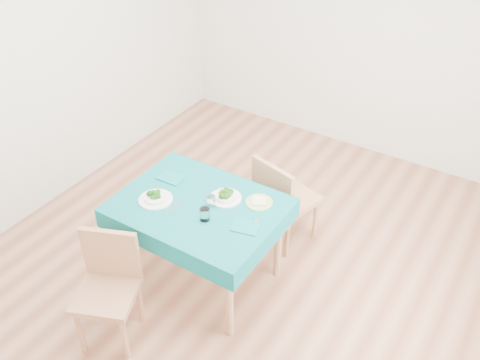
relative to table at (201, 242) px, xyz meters
The scene contains 16 objects.
room_shell 1.03m from the table, 62.52° to the left, with size 4.02×4.52×2.73m.
table is the anchor object (origin of this frame).
chair_near 0.85m from the table, 104.07° to the right, with size 0.40×0.44×1.01m, color #A6724E.
chair_far 0.88m from the table, 67.29° to the left, with size 0.44×0.48×1.09m, color #A6724E.
bowl_near 0.53m from the table, 156.33° to the right, with size 0.25×0.25×0.08m, color white, non-canonical shape.
bowl_far 0.47m from the table, 51.09° to the left, with size 0.24×0.24×0.07m, color white, non-canonical shape.
fork_near 0.55m from the table, 158.45° to the right, with size 0.02×0.18×0.00m, color silver.
knife_near 0.42m from the table, 135.97° to the right, with size 0.02×0.20×0.00m, color silver.
fork_far 0.41m from the table, 84.14° to the left, with size 0.02×0.16×0.00m, color silver.
knife_far 0.58m from the table, ahead, with size 0.02×0.22×0.00m, color silver.
napkin_near 0.56m from the table, 158.77° to the left, with size 0.20×0.14×0.01m, color #0D6D6F.
napkin_far 0.58m from the table, ahead, with size 0.19×0.13×0.01m, color #0D6D6F.
tumbler_center 0.43m from the table, 21.53° to the left, with size 0.07×0.07×0.08m, color white.
tumbler_side 0.46m from the table, 39.38° to the right, with size 0.07×0.07×0.09m, color white.
side_plate 0.59m from the table, 34.58° to the left, with size 0.20×0.20×0.01m, color #99C761.
bread_slice 0.60m from the table, 34.58° to the left, with size 0.10×0.10×0.02m, color beige.
Camera 1 is at (1.74, -2.74, 3.21)m, focal length 40.00 mm.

